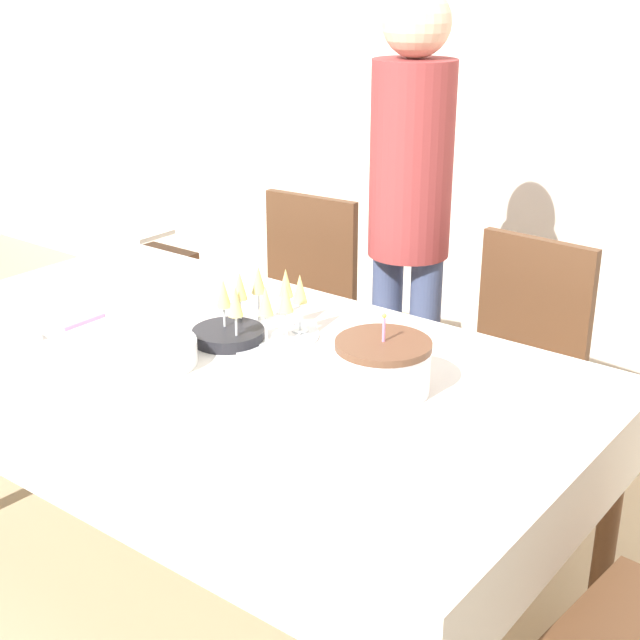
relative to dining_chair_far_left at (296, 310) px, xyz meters
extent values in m
plane|color=tan|center=(0.46, -0.88, -0.52)|extent=(12.00, 12.00, 0.00)
cube|color=silver|center=(0.46, 0.96, 0.83)|extent=(8.00, 0.05, 2.70)
cube|color=silver|center=(0.46, -0.88, 0.23)|extent=(2.02, 1.10, 0.03)
cube|color=silver|center=(0.46, -0.88, 0.14)|extent=(2.05, 1.13, 0.21)
cylinder|color=#51331E|center=(-0.49, -0.39, -0.15)|extent=(0.06, 0.06, 0.74)
cylinder|color=#51331E|center=(1.41, -0.39, -0.15)|extent=(0.06, 0.06, 0.74)
cube|color=#51331E|center=(0.01, -0.08, -0.09)|extent=(0.45, 0.45, 0.04)
cube|color=#51331E|center=(-0.01, 0.11, 0.18)|extent=(0.40, 0.07, 0.50)
cylinder|color=#51331E|center=(0.20, -0.25, -0.31)|extent=(0.04, 0.04, 0.41)
cylinder|color=#51331E|center=(-0.16, -0.28, -0.31)|extent=(0.04, 0.04, 0.41)
cylinder|color=#51331E|center=(0.17, 0.11, -0.31)|extent=(0.04, 0.04, 0.41)
cylinder|color=#51331E|center=(-0.19, 0.08, -0.31)|extent=(0.04, 0.04, 0.41)
cube|color=#51331E|center=(0.92, -0.08, -0.09)|extent=(0.44, 0.44, 0.04)
cube|color=#51331E|center=(0.93, 0.11, 0.18)|extent=(0.40, 0.06, 0.50)
cylinder|color=#51331E|center=(1.09, -0.27, -0.31)|extent=(0.04, 0.04, 0.41)
cylinder|color=#51331E|center=(0.73, -0.25, -0.31)|extent=(0.04, 0.04, 0.41)
cylinder|color=#51331E|center=(1.11, 0.09, -0.31)|extent=(0.04, 0.04, 0.41)
cylinder|color=#51331E|center=(0.75, 0.11, -0.31)|extent=(0.04, 0.04, 0.41)
cylinder|color=white|center=(0.94, -0.81, 0.31)|extent=(0.24, 0.24, 0.12)
cylinder|color=brown|center=(0.94, -0.81, 0.37)|extent=(0.24, 0.24, 0.02)
cylinder|color=pink|center=(0.94, -0.81, 0.41)|extent=(0.01, 0.01, 0.06)
sphere|color=#F9CC4C|center=(0.94, -0.81, 0.45)|extent=(0.01, 0.01, 0.01)
cylinder|color=silver|center=(0.47, -0.72, 0.25)|extent=(0.31, 0.31, 0.01)
cylinder|color=silver|center=(0.55, -0.72, 0.26)|extent=(0.05, 0.05, 0.00)
cylinder|color=silver|center=(0.55, -0.72, 0.30)|extent=(0.01, 0.01, 0.08)
cone|color=#E0CC72|center=(0.55, -0.72, 0.39)|extent=(0.04, 0.04, 0.08)
cylinder|color=silver|center=(0.54, -0.64, 0.26)|extent=(0.05, 0.05, 0.00)
cylinder|color=silver|center=(0.54, -0.64, 0.30)|extent=(0.01, 0.01, 0.08)
cone|color=#E0CC72|center=(0.54, -0.64, 0.39)|extent=(0.04, 0.04, 0.08)
cylinder|color=silver|center=(0.47, -0.62, 0.26)|extent=(0.05, 0.05, 0.00)
cylinder|color=silver|center=(0.47, -0.62, 0.30)|extent=(0.01, 0.01, 0.08)
cone|color=#E0CC72|center=(0.47, -0.62, 0.39)|extent=(0.04, 0.04, 0.08)
cylinder|color=silver|center=(0.39, -0.65, 0.26)|extent=(0.05, 0.05, 0.00)
cylinder|color=silver|center=(0.39, -0.65, 0.30)|extent=(0.01, 0.01, 0.08)
cone|color=#E0CC72|center=(0.39, -0.65, 0.39)|extent=(0.04, 0.04, 0.08)
cylinder|color=silver|center=(0.38, -0.72, 0.26)|extent=(0.05, 0.05, 0.00)
cylinder|color=silver|center=(0.38, -0.72, 0.30)|extent=(0.01, 0.01, 0.08)
cone|color=#E0CC72|center=(0.38, -0.72, 0.39)|extent=(0.04, 0.04, 0.08)
cylinder|color=silver|center=(0.39, -0.80, 0.26)|extent=(0.05, 0.05, 0.00)
cylinder|color=silver|center=(0.39, -0.80, 0.30)|extent=(0.01, 0.01, 0.08)
cone|color=#E0CC72|center=(0.39, -0.80, 0.39)|extent=(0.04, 0.04, 0.08)
cylinder|color=silver|center=(0.46, -0.83, 0.26)|extent=(0.05, 0.05, 0.00)
cylinder|color=silver|center=(0.46, -0.83, 0.30)|extent=(0.01, 0.01, 0.08)
cone|color=#E0CC72|center=(0.46, -0.83, 0.39)|extent=(0.04, 0.04, 0.08)
cylinder|color=silver|center=(0.52, -0.77, 0.26)|extent=(0.05, 0.05, 0.00)
cylinder|color=silver|center=(0.52, -0.77, 0.30)|extent=(0.01, 0.01, 0.08)
cone|color=#E0CC72|center=(0.52, -0.77, 0.39)|extent=(0.04, 0.04, 0.08)
cylinder|color=white|center=(0.35, -1.05, 0.25)|extent=(0.27, 0.27, 0.01)
cylinder|color=white|center=(0.35, -1.05, 0.26)|extent=(0.27, 0.27, 0.01)
cylinder|color=white|center=(0.35, -1.05, 0.27)|extent=(0.27, 0.27, 0.01)
cylinder|color=white|center=(0.35, -1.05, 0.27)|extent=(0.27, 0.27, 0.01)
cylinder|color=white|center=(0.35, -1.05, 0.28)|extent=(0.27, 0.27, 0.01)
cylinder|color=white|center=(0.35, -1.05, 0.29)|extent=(0.27, 0.27, 0.01)
cylinder|color=white|center=(0.35, -1.05, 0.29)|extent=(0.27, 0.27, 0.01)
cylinder|color=white|center=(0.35, -1.05, 0.30)|extent=(0.27, 0.27, 0.01)
cylinder|color=white|center=(0.35, -1.05, 0.31)|extent=(0.27, 0.27, 0.01)
cylinder|color=black|center=(0.41, -0.81, 0.25)|extent=(0.21, 0.21, 0.01)
cylinder|color=black|center=(0.41, -0.81, 0.26)|extent=(0.21, 0.21, 0.01)
cylinder|color=black|center=(0.41, -0.81, 0.27)|extent=(0.21, 0.21, 0.01)
cylinder|color=black|center=(0.41, -0.81, 0.27)|extent=(0.21, 0.21, 0.01)
cylinder|color=black|center=(0.41, -0.81, 0.28)|extent=(0.21, 0.21, 0.01)
cube|color=silver|center=(0.95, -0.99, 0.25)|extent=(0.30, 0.04, 0.00)
cube|color=silver|center=(-0.09, -1.15, 0.26)|extent=(0.18, 0.09, 0.02)
cube|color=pink|center=(-0.09, -0.98, 0.25)|extent=(0.15, 0.15, 0.01)
cylinder|color=#3F4C72|center=(0.40, 0.03, -0.10)|extent=(0.11, 0.11, 0.83)
cylinder|color=#3F4C72|center=(0.56, 0.03, -0.10)|extent=(0.11, 0.11, 0.83)
cylinder|color=maroon|center=(0.48, 0.03, 0.64)|extent=(0.28, 0.28, 0.65)
sphere|color=#D8B293|center=(0.48, 0.03, 1.08)|extent=(0.22, 0.22, 0.22)
cube|color=#51331E|center=(-0.87, 0.04, 0.03)|extent=(0.30, 0.30, 0.03)
cube|color=silver|center=(-0.87, -0.06, 0.18)|extent=(0.33, 0.20, 0.02)
cylinder|color=#51331E|center=(-0.98, -0.07, -0.25)|extent=(0.03, 0.03, 0.54)
cylinder|color=#51331E|center=(-0.76, -0.07, -0.25)|extent=(0.03, 0.03, 0.54)
cylinder|color=#51331E|center=(-0.98, 0.15, -0.25)|extent=(0.03, 0.03, 0.54)
cylinder|color=#51331E|center=(-0.76, 0.15, -0.25)|extent=(0.03, 0.03, 0.54)
camera|label=1|loc=(2.04, -2.49, 1.24)|focal=50.00mm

